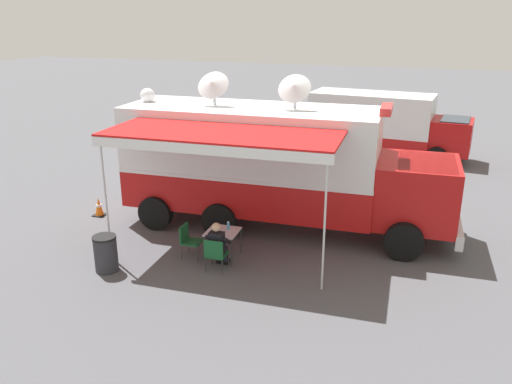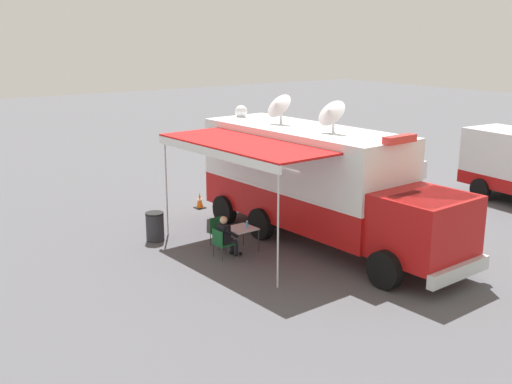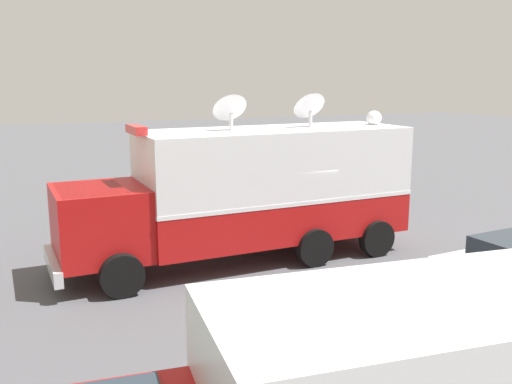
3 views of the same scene
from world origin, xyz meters
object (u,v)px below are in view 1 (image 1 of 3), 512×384
object	(u,v)px
folding_chair_beside_table	(188,238)
trash_bin	(106,253)
folding_chair_at_table	(215,253)
car_behind_truck	(243,141)
seated_responder	(218,244)
water_bottle	(228,226)
folding_table	(223,233)
traffic_cone	(99,207)
command_truck	(276,163)
support_truck	(383,124)

from	to	relation	value
folding_chair_beside_table	trash_bin	size ratio (longest dim) A/B	0.96
folding_chair_at_table	car_behind_truck	world-z (taller)	car_behind_truck
seated_responder	water_bottle	bearing A→B (deg)	-177.81
folding_table	folding_chair_at_table	xyz separation A→B (m)	(0.80, 0.14, -0.16)
folding_chair_at_table	folding_chair_beside_table	distance (m)	1.13
water_bottle	folding_chair_at_table	bearing A→B (deg)	2.20
trash_bin	traffic_cone	size ratio (longest dim) A/B	1.57
folding_table	command_truck	bearing A→B (deg)	164.87
folding_table	folding_chair_beside_table	world-z (taller)	folding_chair_beside_table
car_behind_truck	traffic_cone	bearing A→B (deg)	-15.46
seated_responder	support_truck	world-z (taller)	support_truck
command_truck	traffic_cone	size ratio (longest dim) A/B	16.51
traffic_cone	car_behind_truck	distance (m)	7.67
folding_table	water_bottle	xyz separation A→B (m)	(-0.15, 0.10, 0.16)
folding_chair_beside_table	support_truck	distance (m)	12.57
command_truck	folding_chair_beside_table	size ratio (longest dim) A/B	11.01
seated_responder	trash_bin	world-z (taller)	seated_responder
folding_chair_beside_table	command_truck	bearing A→B (deg)	150.66
folding_table	water_bottle	world-z (taller)	water_bottle
trash_bin	seated_responder	bearing A→B (deg)	111.23
command_truck	trash_bin	distance (m)	5.29
seated_responder	trash_bin	xyz separation A→B (m)	(0.99, -2.55, -0.20)
command_truck	traffic_cone	xyz separation A→B (m)	(0.99, -5.43, -1.67)
water_bottle	car_behind_truck	size ratio (longest dim) A/B	0.05
folding_table	folding_chair_at_table	size ratio (longest dim) A/B	0.95
folding_chair_beside_table	support_truck	world-z (taller)	support_truck
folding_table	trash_bin	xyz separation A→B (m)	(1.60, -2.42, -0.22)
seated_responder	folding_table	bearing A→B (deg)	-167.83
water_bottle	traffic_cone	size ratio (longest dim) A/B	0.39
folding_chair_at_table	folding_chair_beside_table	xyz separation A→B (m)	(-0.55, -0.99, 0.00)
folding_chair_beside_table	seated_responder	bearing A→B (deg)	69.54
folding_table	trash_bin	size ratio (longest dim) A/B	0.91
folding_chair_beside_table	support_truck	size ratio (longest dim) A/B	0.12
folding_chair_beside_table	seated_responder	world-z (taller)	seated_responder
traffic_cone	seated_responder	bearing A→B (deg)	67.19
traffic_cone	folding_chair_at_table	bearing A→B (deg)	65.37
command_truck	support_truck	bearing A→B (deg)	167.49
folding_chair_beside_table	car_behind_truck	size ratio (longest dim) A/B	0.20
folding_table	trash_bin	world-z (taller)	trash_bin
car_behind_truck	folding_chair_at_table	bearing A→B (deg)	16.61
support_truck	car_behind_truck	size ratio (longest dim) A/B	1.61
command_truck	folding_table	distance (m)	2.83
command_truck	folding_chair_at_table	size ratio (longest dim) A/B	11.01
water_bottle	folding_chair_beside_table	world-z (taller)	water_bottle
folding_chair_at_table	support_truck	bearing A→B (deg)	168.35
command_truck	support_truck	world-z (taller)	command_truck
water_bottle	seated_responder	bearing A→B (deg)	2.19
folding_table	traffic_cone	bearing A→B (deg)	-106.91
traffic_cone	car_behind_truck	world-z (taller)	car_behind_truck
folding_chair_beside_table	car_behind_truck	distance (m)	9.26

